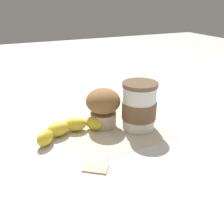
# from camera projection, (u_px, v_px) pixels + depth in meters

# --- Properties ---
(ground_plane) EXTENTS (3.00, 3.00, 0.00)m
(ground_plane) POSITION_uv_depth(u_px,v_px,m) (112.00, 128.00, 0.69)
(ground_plane) COLOR beige
(paper_napkin) EXTENTS (0.27, 0.27, 0.00)m
(paper_napkin) POSITION_uv_depth(u_px,v_px,m) (112.00, 128.00, 0.69)
(paper_napkin) COLOR beige
(paper_napkin) RESTS_ON ground_plane
(coffee_cup) EXTENTS (0.09, 0.09, 0.12)m
(coffee_cup) POSITION_uv_depth(u_px,v_px,m) (139.00, 107.00, 0.67)
(coffee_cup) COLOR white
(coffee_cup) RESTS_ON paper_napkin
(muffin) EXTENTS (0.09, 0.09, 0.10)m
(muffin) POSITION_uv_depth(u_px,v_px,m) (103.00, 105.00, 0.68)
(muffin) COLOR beige
(muffin) RESTS_ON paper_napkin
(banana) EXTENTS (0.19, 0.09, 0.04)m
(banana) POSITION_uv_depth(u_px,v_px,m) (68.00, 128.00, 0.65)
(banana) COLOR yellow
(banana) RESTS_ON paper_napkin
(sugar_packet) EXTENTS (0.06, 0.06, 0.01)m
(sugar_packet) POSITION_uv_depth(u_px,v_px,m) (95.00, 167.00, 0.53)
(sugar_packet) COLOR #E0B27F
(sugar_packet) RESTS_ON ground_plane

